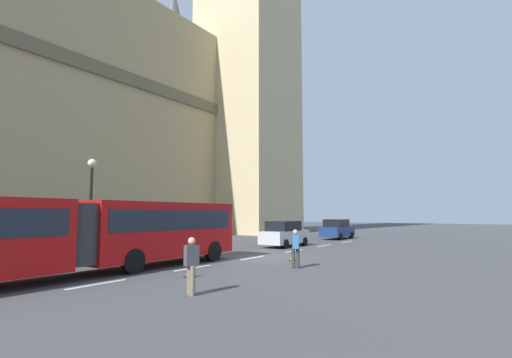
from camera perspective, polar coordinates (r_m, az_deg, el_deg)
The scene contains 10 objects.
ground_plane at distance 21.05m, azimuth 0.37°, elevation -11.81°, with size 160.00×160.00×0.00m, color #424244.
lane_centre_marking at distance 20.64m, azimuth -0.43°, elevation -11.93°, with size 29.80×0.16×0.01m.
articulated_bus at distance 15.76m, azimuth -26.45°, elevation -7.10°, with size 16.44×2.54×2.90m.
sedan_lead at distance 27.45m, azimuth 4.40°, elevation -8.35°, with size 4.40×1.86×1.85m.
sedan_trailing at distance 36.32m, azimuth 12.29°, elevation -7.49°, with size 4.40×1.86×1.85m.
traffic_cone_west at distance 14.71m, azimuth -10.03°, elevation -13.46°, with size 0.36×0.36×0.58m.
traffic_cone_middle at distance 19.53m, azimuth 5.67°, elevation -11.46°, with size 0.36×0.36×0.58m.
street_lamp at distance 21.43m, azimuth -23.92°, elevation -3.06°, with size 0.44×0.44×5.27m.
pedestrian_near_cones at distance 11.48m, azimuth -9.83°, elevation -12.62°, with size 0.46×0.37×1.69m.
pedestrian_by_kerb at distance 16.80m, azimuth 6.03°, elevation -10.31°, with size 0.47×0.42×1.69m.
Camera 1 is at (-17.29, -11.76, 2.40)m, focal length 26.22 mm.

